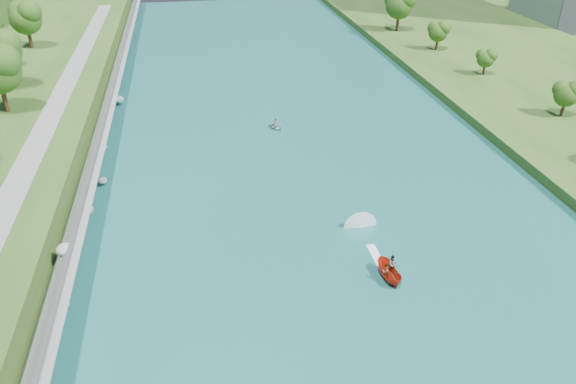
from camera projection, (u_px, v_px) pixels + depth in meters
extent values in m
plane|color=#2D5119|center=(370.00, 319.00, 47.30)|extent=(260.00, 260.00, 0.00)
cube|color=#195B5F|center=(317.00, 201.00, 64.39)|extent=(55.00, 240.00, 0.10)
cube|color=slate|center=(80.00, 209.00, 59.47)|extent=(3.54, 236.00, 4.05)
ellipsoid|color=gray|center=(63.00, 305.00, 46.68)|extent=(1.11, 1.13, 0.62)
ellipsoid|color=gray|center=(64.00, 249.00, 52.33)|extent=(1.45, 1.76, 0.94)
ellipsoid|color=gray|center=(86.00, 210.00, 60.05)|extent=(1.55, 1.57, 0.97)
ellipsoid|color=gray|center=(103.00, 181.00, 67.15)|extent=(1.05, 1.16, 0.75)
ellipsoid|color=gray|center=(102.00, 147.00, 74.54)|extent=(1.48, 1.50, 0.87)
ellipsoid|color=gray|center=(106.00, 118.00, 82.29)|extent=(1.38, 1.19, 0.85)
ellipsoid|color=gray|center=(118.00, 99.00, 90.53)|extent=(1.68, 2.00, 1.14)
cube|color=gray|center=(9.00, 200.00, 57.56)|extent=(3.00, 200.00, 0.10)
ellipsoid|color=#274F15|center=(2.00, 54.00, 85.52)|extent=(6.43, 6.43, 10.71)
ellipsoid|color=#274F15|center=(26.00, 20.00, 105.84)|extent=(6.33, 6.33, 10.55)
ellipsoid|color=#274F15|center=(566.00, 96.00, 81.55)|extent=(3.80, 3.80, 6.33)
ellipsoid|color=#274F15|center=(486.00, 59.00, 98.93)|extent=(3.32, 3.32, 5.53)
ellipsoid|color=#274F15|center=(438.00, 33.00, 112.74)|extent=(4.12, 4.12, 6.87)
ellipsoid|color=#274F15|center=(399.00, 6.00, 125.81)|extent=(6.49, 6.49, 10.81)
imported|color=#B4250E|center=(389.00, 272.00, 51.55)|extent=(1.82, 3.99, 1.49)
imported|color=#66605B|center=(386.00, 271.00, 50.94)|extent=(0.71, 0.66, 1.64)
imported|color=#66605B|center=(393.00, 264.00, 51.81)|extent=(0.90, 0.71, 1.78)
cube|color=white|center=(378.00, 259.00, 54.47)|extent=(0.90, 5.00, 0.06)
imported|color=gray|center=(276.00, 126.00, 82.48)|extent=(2.87, 3.28, 0.57)
imported|color=#66605B|center=(276.00, 123.00, 82.19)|extent=(0.67, 0.50, 1.24)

